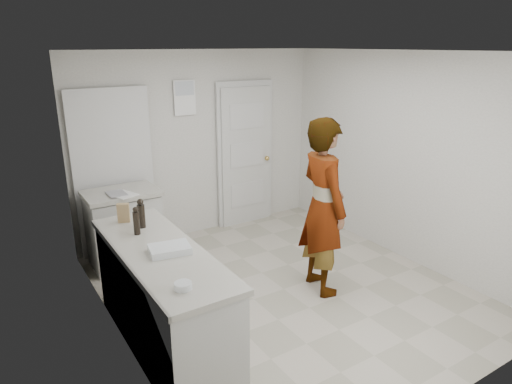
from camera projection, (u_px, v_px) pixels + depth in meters
ground at (284, 289)px, 5.01m from camera, size 4.00×4.00×0.00m
room_shell at (190, 163)px, 6.16m from camera, size 4.00×4.00×4.00m
main_counter at (163, 301)px, 3.97m from camera, size 0.64×1.96×0.93m
side_counter at (124, 230)px, 5.48m from camera, size 0.84×0.61×0.93m
person at (323, 207)px, 4.76m from camera, size 0.56×0.76×1.88m
cake_mix_box at (123, 213)px, 4.38m from camera, size 0.13×0.09×0.19m
spice_jar at (140, 223)px, 4.27m from camera, size 0.06×0.06×0.09m
oil_cruet_a at (141, 214)px, 4.24m from camera, size 0.07×0.07×0.28m
oil_cruet_b at (136, 221)px, 4.09m from camera, size 0.06×0.06×0.26m
baking_dish at (170, 249)px, 3.76m from camera, size 0.36×0.29×0.06m
egg_bowl at (183, 286)px, 3.20m from camera, size 0.13×0.13×0.05m
papers at (123, 195)px, 5.19m from camera, size 0.32×0.35×0.01m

